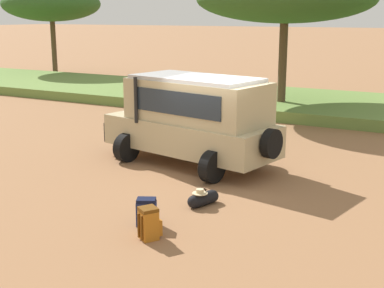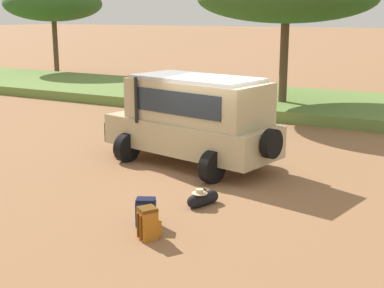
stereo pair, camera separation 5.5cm
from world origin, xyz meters
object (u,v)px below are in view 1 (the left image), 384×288
object	(u,v)px
backpack_beside_front_wheel	(149,224)
acacia_tree_far_left	(51,4)
duffel_bag_low_black_case	(203,199)
safari_vehicle	(193,118)
backpack_cluster_center	(146,213)

from	to	relation	value
backpack_beside_front_wheel	acacia_tree_far_left	xyz separation A→B (m)	(-19.94, 19.14, 4.38)
backpack_beside_front_wheel	duffel_bag_low_black_case	xyz separation A→B (m)	(0.05, 2.06, -0.15)
acacia_tree_far_left	safari_vehicle	bearing A→B (deg)	-38.13
duffel_bag_low_black_case	acacia_tree_far_left	bearing A→B (deg)	139.48
backpack_beside_front_wheel	acacia_tree_far_left	size ratio (longest dim) A/B	0.10
safari_vehicle	acacia_tree_far_left	size ratio (longest dim) A/B	0.86
backpack_beside_front_wheel	backpack_cluster_center	distance (m)	0.65
safari_vehicle	duffel_bag_low_black_case	bearing A→B (deg)	-57.63
backpack_cluster_center	duffel_bag_low_black_case	xyz separation A→B (m)	(0.45, 1.55, -0.12)
safari_vehicle	backpack_beside_front_wheel	distance (m)	5.22
duffel_bag_low_black_case	acacia_tree_far_left	distance (m)	26.68
backpack_cluster_center	duffel_bag_low_black_case	size ratio (longest dim) A/B	0.69
duffel_bag_low_black_case	acacia_tree_far_left	xyz separation A→B (m)	(-19.99, 17.08, 4.52)
backpack_cluster_center	duffel_bag_low_black_case	bearing A→B (deg)	73.92
backpack_beside_front_wheel	backpack_cluster_center	bearing A→B (deg)	127.87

